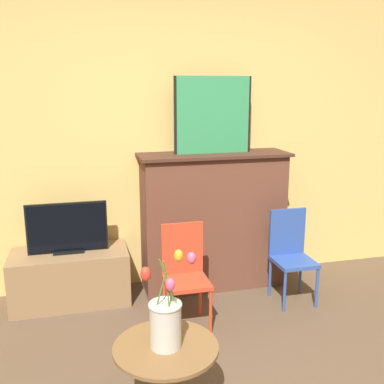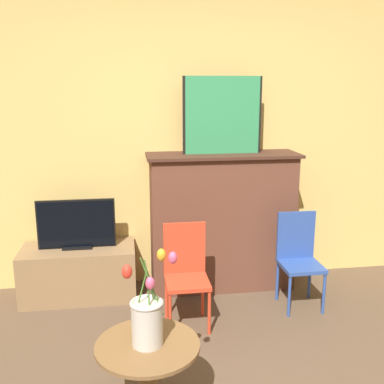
# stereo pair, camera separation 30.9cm
# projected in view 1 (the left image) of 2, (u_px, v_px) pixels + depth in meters

# --- Properties ---
(wall_back) EXTENTS (8.00, 0.06, 2.70)m
(wall_back) POSITION_uv_depth(u_px,v_px,m) (177.00, 132.00, 3.90)
(wall_back) COLOR #E0BC66
(wall_back) RESTS_ON ground
(fireplace_mantel) EXTENTS (1.28, 0.43, 1.19)m
(fireplace_mantel) POSITION_uv_depth(u_px,v_px,m) (213.00, 219.00, 3.93)
(fireplace_mantel) COLOR brown
(fireplace_mantel) RESTS_ON ground
(painting) EXTENTS (0.66, 0.03, 0.63)m
(painting) POSITION_uv_depth(u_px,v_px,m) (213.00, 115.00, 3.72)
(painting) COLOR black
(painting) RESTS_ON fireplace_mantel
(tv_stand) EXTENTS (0.93, 0.44, 0.43)m
(tv_stand) POSITION_uv_depth(u_px,v_px,m) (71.00, 277.00, 3.68)
(tv_stand) COLOR olive
(tv_stand) RESTS_ON ground
(tv_monitor) EXTENTS (0.63, 0.12, 0.41)m
(tv_monitor) POSITION_uv_depth(u_px,v_px,m) (67.00, 229.00, 3.59)
(tv_monitor) COLOR black
(tv_monitor) RESTS_ON tv_stand
(chair_red) EXTENTS (0.31, 0.31, 0.76)m
(chair_red) POSITION_uv_depth(u_px,v_px,m) (185.00, 270.00, 3.31)
(chair_red) COLOR red
(chair_red) RESTS_ON ground
(chair_blue) EXTENTS (0.31, 0.31, 0.76)m
(chair_blue) POSITION_uv_depth(u_px,v_px,m) (291.00, 251.00, 3.69)
(chair_blue) COLOR #2D4C99
(chair_blue) RESTS_ON ground
(side_table) EXTENTS (0.55, 0.55, 0.44)m
(side_table) POSITION_uv_depth(u_px,v_px,m) (166.00, 371.00, 2.35)
(side_table) COLOR brown
(side_table) RESTS_ON ground
(vase_tulips) EXTENTS (0.28, 0.17, 0.50)m
(vase_tulips) POSITION_uv_depth(u_px,v_px,m) (166.00, 319.00, 2.28)
(vase_tulips) COLOR beige
(vase_tulips) RESTS_ON side_table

